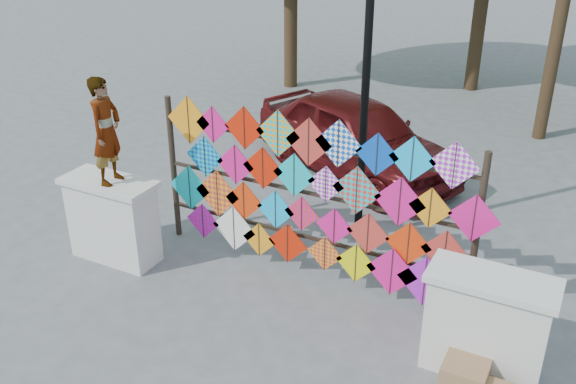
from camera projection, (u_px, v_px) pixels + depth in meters
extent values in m
plane|color=slate|center=(282.00, 298.00, 8.73)|extent=(80.00, 80.00, 0.00)
cube|color=white|center=(113.00, 222.00, 9.43)|extent=(1.30, 0.55, 1.20)
cube|color=white|center=(108.00, 183.00, 9.15)|extent=(1.40, 0.65, 0.08)
cube|color=white|center=(486.00, 328.00, 7.19)|extent=(1.30, 0.55, 1.20)
cube|color=white|center=(494.00, 280.00, 6.91)|extent=(1.40, 0.65, 0.08)
cylinder|color=black|center=(174.00, 169.00, 9.82)|extent=(0.09, 0.09, 2.30)
cylinder|color=black|center=(476.00, 238.00, 7.91)|extent=(0.09, 0.09, 2.30)
cube|color=black|center=(308.00, 237.00, 9.13)|extent=(4.60, 0.04, 0.04)
cube|color=black|center=(309.00, 193.00, 8.82)|extent=(4.60, 0.04, 0.04)
cube|color=black|center=(309.00, 146.00, 8.52)|extent=(4.60, 0.04, 0.04)
cube|color=orange|center=(189.00, 120.00, 9.23)|extent=(0.73, 0.01, 0.73)
cube|color=black|center=(188.00, 120.00, 9.22)|extent=(0.01, 0.01, 0.72)
cube|color=#EA1680|center=(213.00, 125.00, 9.06)|extent=(0.55, 0.01, 0.55)
cube|color=black|center=(212.00, 125.00, 9.05)|extent=(0.01, 0.01, 0.54)
cube|color=red|center=(244.00, 128.00, 8.82)|extent=(0.64, 0.01, 0.64)
cube|color=black|center=(244.00, 128.00, 8.81)|extent=(0.01, 0.01, 0.63)
cube|color=orange|center=(278.00, 134.00, 8.60)|extent=(0.67, 0.01, 0.67)
cube|color=black|center=(277.00, 134.00, 8.59)|extent=(0.01, 0.01, 0.66)
cube|color=red|center=(309.00, 142.00, 8.43)|extent=(0.68, 0.01, 0.68)
cube|color=black|center=(308.00, 143.00, 8.42)|extent=(0.01, 0.01, 0.67)
cube|color=blue|center=(338.00, 144.00, 8.23)|extent=(0.66, 0.01, 0.66)
cube|color=black|center=(338.00, 144.00, 8.22)|extent=(0.01, 0.01, 0.65)
cube|color=blue|center=(377.00, 155.00, 8.03)|extent=(0.59, 0.01, 0.59)
cube|color=black|center=(377.00, 155.00, 8.02)|extent=(0.01, 0.01, 0.58)
cube|color=#0BB6FF|center=(412.00, 159.00, 7.83)|extent=(0.61, 0.01, 0.61)
cube|color=black|center=(412.00, 160.00, 7.82)|extent=(0.01, 0.01, 0.60)
cube|color=white|center=(454.00, 165.00, 7.61)|extent=(0.62, 0.01, 0.62)
cube|color=black|center=(454.00, 166.00, 7.60)|extent=(0.01, 0.01, 0.61)
cube|color=blue|center=(205.00, 157.00, 9.30)|extent=(0.63, 0.01, 0.63)
cube|color=black|center=(204.00, 157.00, 9.29)|extent=(0.01, 0.01, 0.62)
cube|color=#EA1680|center=(235.00, 165.00, 9.10)|extent=(0.61, 0.01, 0.61)
cube|color=black|center=(235.00, 165.00, 9.09)|extent=(0.01, 0.01, 0.60)
cube|color=red|center=(263.00, 168.00, 8.90)|extent=(0.64, 0.01, 0.64)
cube|color=black|center=(262.00, 168.00, 8.89)|extent=(0.01, 0.01, 0.62)
cube|color=#0CC0CD|center=(294.00, 175.00, 8.70)|extent=(0.64, 0.01, 0.64)
cube|color=black|center=(294.00, 175.00, 8.69)|extent=(0.01, 0.01, 0.63)
cube|color=white|center=(326.00, 184.00, 8.51)|extent=(0.53, 0.01, 0.53)
cube|color=black|center=(325.00, 185.00, 8.50)|extent=(0.01, 0.01, 0.52)
cube|color=#0CC0CD|center=(357.00, 190.00, 8.33)|extent=(0.69, 0.01, 0.69)
cube|color=black|center=(356.00, 191.00, 8.32)|extent=(0.01, 0.01, 0.68)
cube|color=#EA1680|center=(400.00, 202.00, 8.10)|extent=(0.69, 0.01, 0.69)
cube|color=black|center=(399.00, 202.00, 8.09)|extent=(0.01, 0.01, 0.68)
cube|color=orange|center=(430.00, 208.00, 7.93)|extent=(0.56, 0.01, 0.56)
cube|color=black|center=(430.00, 209.00, 7.92)|extent=(0.01, 0.01, 0.55)
cube|color=#EA1680|center=(474.00, 218.00, 7.71)|extent=(0.65, 0.01, 0.65)
cube|color=black|center=(474.00, 219.00, 7.71)|extent=(0.01, 0.01, 0.63)
cube|color=#0CC0CD|center=(190.00, 188.00, 9.63)|extent=(0.72, 0.01, 0.72)
cube|color=black|center=(189.00, 188.00, 9.62)|extent=(0.01, 0.01, 0.71)
cube|color=orange|center=(218.00, 194.00, 9.41)|extent=(0.75, 0.01, 0.75)
cube|color=black|center=(217.00, 194.00, 9.41)|extent=(0.01, 0.01, 0.74)
cube|color=#ED360A|center=(244.00, 201.00, 9.23)|extent=(0.61, 0.01, 0.61)
cube|color=black|center=(243.00, 201.00, 9.22)|extent=(0.01, 0.01, 0.60)
cube|color=#0BB6FF|center=(276.00, 210.00, 9.03)|extent=(0.60, 0.01, 0.60)
cube|color=black|center=(275.00, 210.00, 9.02)|extent=(0.01, 0.01, 0.59)
cube|color=red|center=(302.00, 214.00, 8.84)|extent=(0.53, 0.01, 0.53)
cube|color=black|center=(301.00, 214.00, 8.83)|extent=(0.01, 0.01, 0.52)
cube|color=#EA1680|center=(334.00, 226.00, 8.67)|extent=(0.55, 0.01, 0.55)
cube|color=black|center=(334.00, 227.00, 8.66)|extent=(0.01, 0.01, 0.54)
cube|color=red|center=(368.00, 234.00, 8.46)|extent=(0.61, 0.01, 0.61)
cube|color=black|center=(368.00, 234.00, 8.45)|extent=(0.01, 0.01, 0.60)
cube|color=#ED360A|center=(408.00, 244.00, 8.24)|extent=(0.63, 0.01, 0.63)
cube|color=black|center=(408.00, 244.00, 8.23)|extent=(0.01, 0.01, 0.62)
cube|color=red|center=(445.00, 252.00, 8.04)|extent=(0.63, 0.01, 0.63)
cube|color=black|center=(445.00, 253.00, 8.03)|extent=(0.01, 0.01, 0.62)
cube|color=#EA1680|center=(203.00, 221.00, 9.71)|extent=(0.59, 0.01, 0.59)
cube|color=black|center=(203.00, 221.00, 9.70)|extent=(0.01, 0.01, 0.58)
cube|color=white|center=(234.00, 229.00, 9.48)|extent=(0.74, 0.01, 0.74)
cube|color=black|center=(234.00, 229.00, 9.47)|extent=(0.01, 0.01, 0.72)
cube|color=orange|center=(259.00, 240.00, 9.34)|extent=(0.54, 0.01, 0.54)
cube|color=black|center=(259.00, 240.00, 9.33)|extent=(0.01, 0.01, 0.53)
cube|color=red|center=(288.00, 243.00, 9.11)|extent=(0.62, 0.01, 0.62)
cube|color=black|center=(287.00, 244.00, 9.10)|extent=(0.01, 0.01, 0.61)
cube|color=orange|center=(325.00, 254.00, 8.88)|extent=(0.53, 0.01, 0.53)
cube|color=black|center=(324.00, 254.00, 8.87)|extent=(0.01, 0.01, 0.52)
cube|color=yellow|center=(356.00, 263.00, 8.69)|extent=(0.59, 0.01, 0.59)
cube|color=black|center=(355.00, 264.00, 8.68)|extent=(0.01, 0.01, 0.58)
cube|color=#EA1680|center=(392.00, 272.00, 8.48)|extent=(0.72, 0.01, 0.72)
cube|color=black|center=(391.00, 272.00, 8.47)|extent=(0.01, 0.01, 0.71)
cube|color=#BC1DDB|center=(425.00, 281.00, 8.30)|extent=(0.75, 0.01, 0.75)
cube|color=black|center=(424.00, 282.00, 8.29)|extent=(0.01, 0.01, 0.73)
cube|color=red|center=(465.00, 295.00, 8.09)|extent=(0.61, 0.01, 0.61)
cube|color=black|center=(465.00, 295.00, 8.08)|extent=(0.01, 0.01, 0.60)
cylinder|color=#412E1B|center=(291.00, 15.00, 16.94)|extent=(0.36, 0.36, 3.85)
cylinder|color=#412E1B|center=(480.00, 12.00, 16.61)|extent=(0.36, 0.36, 4.12)
cylinder|color=#412E1B|center=(562.00, 11.00, 13.00)|extent=(0.28, 0.28, 5.50)
imported|color=#99999E|center=(106.00, 131.00, 8.76)|extent=(0.44, 0.60, 1.52)
imported|color=#4F0D0F|center=(356.00, 136.00, 12.18)|extent=(4.78, 3.48, 1.51)
cylinder|color=black|center=(364.00, 112.00, 9.28)|extent=(0.12, 0.12, 4.20)
cube|color=#A37B4F|center=(464.00, 380.00, 7.00)|extent=(0.48, 0.42, 0.42)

